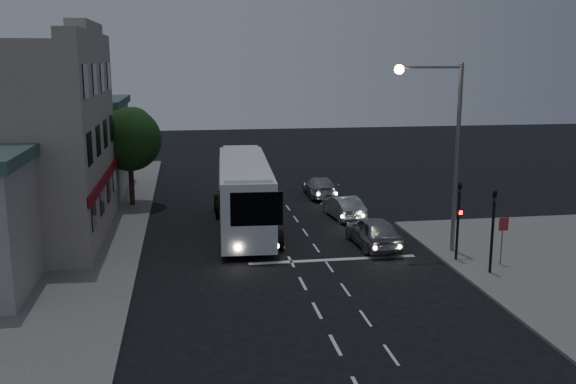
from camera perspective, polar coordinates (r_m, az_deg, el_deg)
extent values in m
plane|color=black|center=(28.22, 0.95, -7.46)|extent=(120.00, 120.00, 0.00)
cube|color=slate|center=(36.43, -22.03, -3.81)|extent=(12.00, 50.00, 0.12)
cube|color=silver|center=(21.86, 4.22, -13.40)|extent=(0.12, 1.60, 0.01)
cube|color=silver|center=(24.55, 2.60, -10.48)|extent=(0.12, 1.60, 0.01)
cube|color=silver|center=(27.29, 1.32, -8.13)|extent=(0.12, 1.60, 0.01)
cube|color=silver|center=(30.09, 0.28, -6.22)|extent=(0.12, 1.60, 0.01)
cube|color=silver|center=(32.92, -0.57, -4.63)|extent=(0.12, 1.60, 0.01)
cube|color=silver|center=(35.78, -1.28, -3.29)|extent=(0.12, 1.60, 0.01)
cube|color=silver|center=(38.66, -1.88, -2.15)|extent=(0.12, 1.60, 0.01)
cube|color=silver|center=(41.56, -2.40, -1.17)|extent=(0.12, 1.60, 0.01)
cube|color=silver|center=(44.47, -2.86, -0.32)|extent=(0.12, 1.60, 0.01)
cube|color=silver|center=(21.40, 9.16, -14.10)|extent=(0.10, 1.50, 0.01)
cube|color=silver|center=(24.01, 6.90, -11.08)|extent=(0.10, 1.50, 0.01)
cube|color=silver|center=(26.70, 5.13, -8.64)|extent=(0.10, 1.50, 0.01)
cube|color=silver|center=(29.45, 3.70, -6.65)|extent=(0.10, 1.50, 0.01)
cube|color=silver|center=(32.25, 2.52, -4.99)|extent=(0.10, 1.50, 0.01)
cube|color=silver|center=(35.08, 1.54, -3.60)|extent=(0.10, 1.50, 0.01)
cube|color=silver|center=(37.93, 0.71, -2.42)|extent=(0.10, 1.50, 0.01)
cube|color=silver|center=(40.81, -0.01, -1.41)|extent=(0.10, 1.50, 0.01)
cube|color=silver|center=(43.70, -0.63, -0.52)|extent=(0.10, 1.50, 0.01)
cube|color=silver|center=(46.61, -1.17, 0.25)|extent=(0.10, 1.50, 0.01)
cube|color=silver|center=(30.46, 4.02, -6.02)|extent=(8.00, 0.35, 0.01)
cube|color=white|center=(35.50, -3.91, -0.05)|extent=(3.32, 12.72, 3.36)
cube|color=white|center=(35.19, -3.95, 2.71)|extent=(2.87, 12.28, 0.19)
cube|color=black|center=(29.32, -2.80, -1.51)|extent=(2.42, 0.26, 1.57)
cube|color=black|center=(36.02, -1.90, 1.25)|extent=(0.62, 10.49, 0.94)
cube|color=black|center=(35.80, -6.11, 1.12)|extent=(0.62, 10.49, 0.94)
cube|color=red|center=(36.76, -1.98, -0.37)|extent=(0.35, 5.77, 1.47)
cube|color=red|center=(36.54, -6.13, -0.51)|extent=(0.35, 5.77, 1.47)
cylinder|color=black|center=(31.51, -5.52, -4.46)|extent=(0.42, 1.07, 1.05)
cylinder|color=black|center=(31.76, -0.77, -4.27)|extent=(0.42, 1.07, 1.05)
cylinder|color=black|center=(38.30, -6.19, -1.55)|extent=(0.42, 1.07, 1.05)
cylinder|color=black|center=(38.51, -2.29, -1.42)|extent=(0.42, 1.07, 1.05)
cylinder|color=black|center=(40.04, -6.32, -0.97)|extent=(0.42, 1.07, 1.05)
cylinder|color=black|center=(40.24, -2.59, -0.85)|extent=(0.42, 1.07, 1.05)
cylinder|color=#FFF2CC|center=(29.63, -4.48, -4.96)|extent=(0.28, 0.07, 0.27)
cylinder|color=#FFF2CC|center=(29.81, -1.04, -4.82)|extent=(0.28, 0.07, 0.27)
imported|color=#99999B|center=(32.53, 7.59, -3.51)|extent=(2.06, 4.68, 1.57)
imported|color=#B6B6B6|center=(38.15, 4.95, -1.34)|extent=(1.91, 4.26, 1.36)
imported|color=#9B9C9D|center=(44.16, 2.86, 0.47)|extent=(1.95, 4.65, 1.34)
cylinder|color=black|center=(30.64, 14.85, -2.95)|extent=(0.12, 0.12, 3.20)
imported|color=black|center=(30.20, 15.05, 0.81)|extent=(0.15, 0.18, 0.90)
cube|color=black|center=(30.32, 15.05, -1.76)|extent=(0.25, 0.12, 0.30)
cube|color=#FF0C0C|center=(30.25, 15.11, -1.79)|extent=(0.16, 0.02, 0.18)
cylinder|color=black|center=(29.19, 17.68, -3.84)|extent=(0.12, 0.12, 3.20)
imported|color=black|center=(28.73, 17.94, 0.10)|extent=(0.18, 0.15, 0.90)
cylinder|color=slate|center=(30.65, 18.46, -4.32)|extent=(0.06, 0.06, 2.00)
cube|color=#A8262F|center=(30.37, 18.63, -2.73)|extent=(0.45, 0.03, 0.60)
cylinder|color=slate|center=(31.48, 14.77, 2.83)|extent=(0.20, 0.20, 9.00)
cylinder|color=slate|center=(30.56, 12.57, 10.78)|extent=(3.00, 0.12, 0.12)
sphere|color=#FFBF59|center=(30.04, 9.86, 10.69)|extent=(0.44, 0.44, 0.44)
cube|color=gray|center=(35.74, -24.21, 4.02)|extent=(10.00, 12.00, 10.00)
cube|color=gray|center=(34.60, -17.57, 13.01)|extent=(1.00, 12.00, 0.50)
cube|color=gray|center=(34.62, -17.62, 13.83)|extent=(1.00, 6.00, 0.50)
cube|color=maroon|center=(35.06, -15.96, 1.16)|extent=(0.15, 12.00, 0.50)
cube|color=black|center=(30.85, -16.88, -1.82)|extent=(0.06, 1.30, 1.50)
cube|color=black|center=(33.75, -16.22, -0.64)|extent=(0.06, 1.30, 1.50)
cube|color=black|center=(36.67, -15.66, 0.35)|extent=(0.06, 1.30, 1.50)
cube|color=black|center=(39.60, -15.19, 1.20)|extent=(0.06, 1.30, 1.50)
cube|color=black|center=(30.32, -17.22, 3.70)|extent=(0.06, 1.30, 1.50)
cube|color=black|center=(33.27, -16.52, 4.41)|extent=(0.06, 1.30, 1.50)
cube|color=black|center=(36.22, -15.93, 5.01)|extent=(0.06, 1.30, 1.50)
cube|color=black|center=(39.19, -15.42, 5.51)|extent=(0.06, 1.30, 1.50)
cube|color=black|center=(30.07, -17.57, 9.37)|extent=(0.06, 1.30, 1.50)
cube|color=black|center=(33.04, -16.82, 9.58)|extent=(0.06, 1.30, 1.50)
cube|color=black|center=(36.02, -16.20, 9.75)|extent=(0.06, 1.30, 1.50)
cube|color=black|center=(39.00, -15.67, 9.89)|extent=(0.06, 1.30, 1.50)
cube|color=gray|center=(47.48, -19.76, 3.59)|extent=(9.00, 9.00, 6.00)
cube|color=#435B54|center=(47.17, -20.03, 7.49)|extent=(9.40, 9.40, 0.50)
cylinder|color=black|center=(42.12, -13.73, 0.78)|extent=(0.32, 0.32, 2.80)
sphere|color=black|center=(41.69, -13.92, 4.56)|extent=(4.00, 4.00, 4.00)
sphere|color=#26571D|center=(42.19, -13.63, 5.61)|extent=(2.60, 2.60, 2.60)
sphere|color=black|center=(41.08, -14.43, 4.99)|extent=(2.40, 2.40, 2.40)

